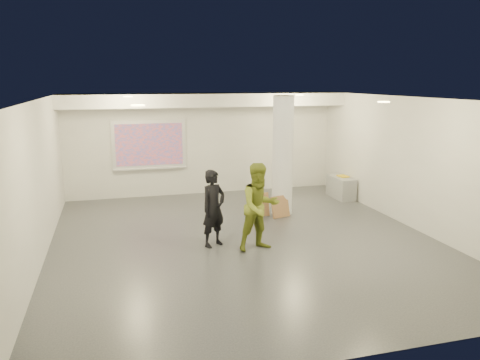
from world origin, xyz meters
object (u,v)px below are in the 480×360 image
object	(u,v)px
column	(283,156)
woman	(214,208)
man	(260,207)
credenza	(341,187)
projection_screen	(149,145)

from	to	relation	value
column	woman	world-z (taller)	column
column	man	size ratio (longest dim) A/B	1.69
credenza	man	world-z (taller)	man
woman	man	world-z (taller)	man
woman	man	xyz separation A→B (m)	(0.84, -0.46, 0.09)
credenza	man	bearing A→B (deg)	-136.36
projection_screen	man	distance (m)	5.34
projection_screen	woman	xyz separation A→B (m)	(0.90, -4.55, -0.73)
projection_screen	column	bearing A→B (deg)	-40.56
column	projection_screen	bearing A→B (deg)	139.44
credenza	woman	world-z (taller)	woman
credenza	column	bearing A→B (deg)	-154.69
projection_screen	woman	size ratio (longest dim) A/B	1.31
column	projection_screen	distance (m)	4.08
woman	man	distance (m)	0.97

